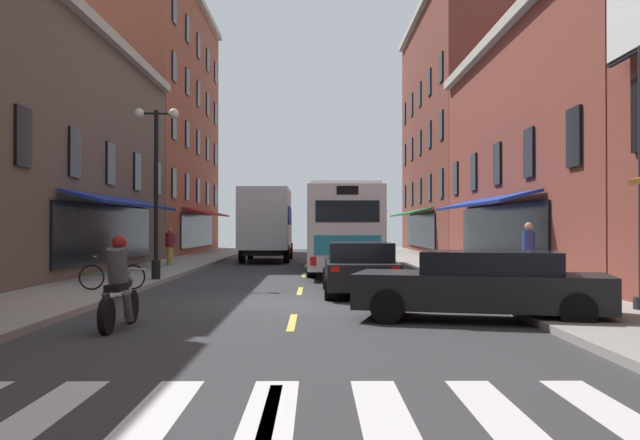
{
  "coord_description": "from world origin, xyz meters",
  "views": [
    {
      "loc": [
        0.45,
        -16.85,
        1.8
      ],
      "look_at": [
        0.6,
        9.95,
        2.06
      ],
      "focal_mm": 39.73,
      "sensor_mm": 36.0,
      "label": 1
    }
  ],
  "objects": [
    {
      "name": "ground_plane",
      "position": [
        0.0,
        0.0,
        -0.05
      ],
      "size": [
        34.8,
        80.0,
        0.1
      ],
      "primitive_type": "cube",
      "color": "#333335"
    },
    {
      "name": "lane_centre_dashes",
      "position": [
        0.0,
        -0.25,
        0.0
      ],
      "size": [
        0.14,
        73.9,
        0.01
      ],
      "color": "#DBCC4C",
      "rests_on": "ground"
    },
    {
      "name": "crosswalk_near",
      "position": [
        0.0,
        -10.0,
        0.0
      ],
      "size": [
        7.1,
        2.8,
        0.01
      ],
      "color": "silver",
      "rests_on": "ground"
    },
    {
      "name": "sidewalk_left",
      "position": [
        -5.9,
        0.0,
        0.07
      ],
      "size": [
        3.0,
        80.0,
        0.14
      ],
      "primitive_type": "cube",
      "color": "gray",
      "rests_on": "ground"
    },
    {
      "name": "sidewalk_right",
      "position": [
        5.9,
        0.0,
        0.07
      ],
      "size": [
        3.0,
        80.0,
        0.14
      ],
      "primitive_type": "cube",
      "color": "gray",
      "rests_on": "ground"
    },
    {
      "name": "transit_bus",
      "position": [
        1.44,
        12.02,
        1.75
      ],
      "size": [
        2.67,
        12.47,
        3.33
      ],
      "color": "silver",
      "rests_on": "ground"
    },
    {
      "name": "box_truck",
      "position": [
        -2.1,
        19.83,
        1.94
      ],
      "size": [
        2.5,
        7.62,
        3.71
      ],
      "color": "#B21E19",
      "rests_on": "ground"
    },
    {
      "name": "sedan_near",
      "position": [
        3.65,
        -3.31,
        0.69
      ],
      "size": [
        5.04,
        2.89,
        1.33
      ],
      "color": "black",
      "rests_on": "ground"
    },
    {
      "name": "sedan_mid",
      "position": [
        1.61,
        1.99,
        0.71
      ],
      "size": [
        1.92,
        4.48,
        1.39
      ],
      "color": "black",
      "rests_on": "ground"
    },
    {
      "name": "motorcycle_rider",
      "position": [
        -3.03,
        -4.35,
        0.71
      ],
      "size": [
        0.62,
        2.07,
        1.66
      ],
      "color": "black",
      "rests_on": "ground"
    },
    {
      "name": "bicycle_near",
      "position": [
        -4.93,
        1.87,
        0.5
      ],
      "size": [
        1.7,
        0.48,
        0.91
      ],
      "color": "black",
      "rests_on": "sidewalk_left"
    },
    {
      "name": "pedestrian_near",
      "position": [
        -5.92,
        14.04,
        1.0
      ],
      "size": [
        0.49,
        0.5,
        1.63
      ],
      "rotation": [
        0.0,
        0.0,
        2.4
      ],
      "color": "#B29947",
      "rests_on": "sidewalk_left"
    },
    {
      "name": "pedestrian_mid",
      "position": [
        6.66,
        3.74,
        1.07
      ],
      "size": [
        0.36,
        0.36,
        1.79
      ],
      "rotation": [
        0.0,
        0.0,
        4.61
      ],
      "color": "#4C4C51",
      "rests_on": "sidewalk_right"
    },
    {
      "name": "street_lamp_twin",
      "position": [
        -4.63,
        5.63,
        3.14
      ],
      "size": [
        1.42,
        0.32,
        5.43
      ],
      "color": "black",
      "rests_on": "sidewalk_left"
    }
  ]
}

